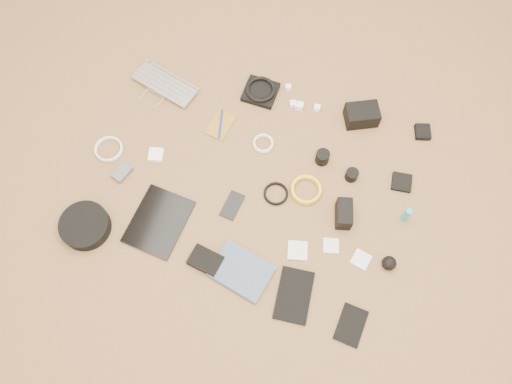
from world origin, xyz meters
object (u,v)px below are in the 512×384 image
(paperback, at_px, (230,290))
(headphone_case, at_px, (85,226))
(dslr_camera, at_px, (362,115))
(laptop, at_px, (159,91))
(phone, at_px, (232,205))
(tablet, at_px, (159,222))

(paperback, bearing_deg, headphone_case, 97.18)
(dslr_camera, distance_m, paperback, 0.97)
(headphone_case, bearing_deg, laptop, 86.74)
(laptop, xyz_separation_m, paperback, (0.61, -0.78, -0.00))
(phone, bearing_deg, dslr_camera, 60.60)
(laptop, relative_size, tablet, 1.13)
(dslr_camera, xyz_separation_m, tablet, (-0.69, -0.74, -0.04))
(laptop, height_order, headphone_case, headphone_case)
(tablet, bearing_deg, laptop, 116.65)
(phone, distance_m, headphone_case, 0.61)
(dslr_camera, height_order, tablet, dslr_camera)
(dslr_camera, height_order, headphone_case, dslr_camera)
(dslr_camera, relative_size, headphone_case, 0.71)
(dslr_camera, bearing_deg, tablet, -157.84)
(headphone_case, bearing_deg, phone, 26.82)
(tablet, height_order, phone, tablet)
(tablet, distance_m, headphone_case, 0.30)
(tablet, distance_m, paperback, 0.42)
(phone, bearing_deg, laptop, 146.01)
(laptop, relative_size, phone, 2.53)
(laptop, bearing_deg, phone, -25.24)
(laptop, distance_m, headphone_case, 0.72)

